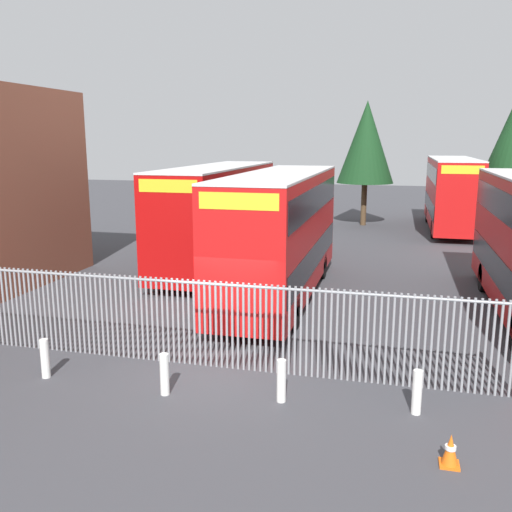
{
  "coord_description": "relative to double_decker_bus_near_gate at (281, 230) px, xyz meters",
  "views": [
    {
      "loc": [
        4.12,
        -12.28,
        5.54
      ],
      "look_at": [
        0.0,
        4.0,
        2.0
      ],
      "focal_mm": 38.87,
      "sensor_mm": 36.0,
      "label": 1
    }
  ],
  "objects": [
    {
      "name": "bollard_near_left",
      "position": [
        -3.96,
        -8.24,
        -1.95
      ],
      "size": [
        0.2,
        0.2,
        0.95
      ],
      "primitive_type": "cylinder",
      "color": "silver",
      "rests_on": "ground"
    },
    {
      "name": "traffic_cone_by_gate",
      "position": [
        5.02,
        -9.72,
        -2.13
      ],
      "size": [
        0.34,
        0.34,
        0.59
      ],
      "color": "orange",
      "rests_on": "ground"
    },
    {
      "name": "bollard_far_right",
      "position": [
        4.51,
        -7.93,
        -1.95
      ],
      "size": [
        0.2,
        0.2,
        0.95
      ],
      "primitive_type": "cylinder",
      "color": "silver",
      "rests_on": "ground"
    },
    {
      "name": "ground_plane",
      "position": [
        -0.23,
        1.35,
        -2.42
      ],
      "size": [
        100.0,
        100.0,
        0.0
      ],
      "primitive_type": "plane",
      "color": "#3D3D42"
    },
    {
      "name": "double_decker_bus_near_gate",
      "position": [
        0.0,
        0.0,
        0.0
      ],
      "size": [
        2.54,
        10.81,
        4.42
      ],
      "color": "red",
      "rests_on": "ground"
    },
    {
      "name": "palisade_fence",
      "position": [
        -1.08,
        -6.65,
        -1.24
      ],
      "size": [
        15.59,
        0.14,
        2.35
      ],
      "color": "gray",
      "rests_on": "ground"
    },
    {
      "name": "double_decker_bus_behind_fence_right",
      "position": [
        -3.62,
        3.95,
        0.0
      ],
      "size": [
        2.54,
        10.81,
        4.42
      ],
      "color": "#B70C0C",
      "rests_on": "ground"
    },
    {
      "name": "bollard_center_front",
      "position": [
        -0.86,
        -8.38,
        -1.95
      ],
      "size": [
        0.2,
        0.2,
        0.95
      ],
      "primitive_type": "cylinder",
      "color": "silver",
      "rests_on": "ground"
    },
    {
      "name": "double_decker_bus_far_back",
      "position": [
        7.18,
        17.24,
        0.0
      ],
      "size": [
        2.54,
        10.81,
        4.42
      ],
      "color": "red",
      "rests_on": "ground"
    },
    {
      "name": "tree_tall_back",
      "position": [
        1.87,
        17.91,
        2.93
      ],
      "size": [
        3.63,
        3.63,
        7.96
      ],
      "color": "#4C3823",
      "rests_on": "ground"
    },
    {
      "name": "bollard_near_right",
      "position": [
        1.71,
        -8.08,
        -1.95
      ],
      "size": [
        0.2,
        0.2,
        0.95
      ],
      "primitive_type": "cylinder",
      "color": "silver",
      "rests_on": "ground"
    }
  ]
}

